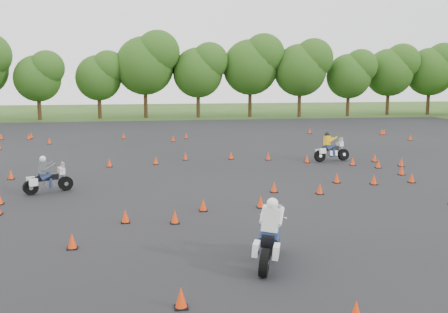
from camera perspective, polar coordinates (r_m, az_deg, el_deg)
ground at (r=19.91m, az=1.83°, el=-5.25°), size 140.00×140.00×0.00m
asphalt_pad at (r=25.68m, az=-0.71°, el=-1.92°), size 62.00×62.00×0.00m
treeline at (r=54.48m, az=-2.70°, el=8.87°), size 87.07×32.47×11.00m
traffic_cones at (r=25.21m, az=-0.67°, el=-1.61°), size 36.04×32.85×0.45m
rider_grey at (r=22.62m, az=-19.50°, el=-1.91°), size 2.17×1.47×1.62m
rider_yellow at (r=29.76m, az=12.31°, el=1.11°), size 2.33×1.06×1.74m
rider_white at (r=13.37m, az=4.99°, el=-8.41°), size 1.54×2.53×1.87m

